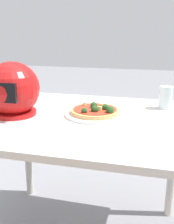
# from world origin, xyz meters

# --- Properties ---
(dining_table) EXTENTS (1.08, 0.88, 0.74)m
(dining_table) POSITION_xyz_m (0.00, 0.00, 0.65)
(dining_table) COLOR beige
(dining_table) RESTS_ON ground
(pizza_plate) EXTENTS (0.30, 0.30, 0.01)m
(pizza_plate) POSITION_xyz_m (-0.07, -0.04, 0.75)
(pizza_plate) COLOR white
(pizza_plate) RESTS_ON dining_table
(pizza) EXTENTS (0.24, 0.24, 0.05)m
(pizza) POSITION_xyz_m (-0.07, -0.04, 0.77)
(pizza) COLOR tan
(pizza) RESTS_ON pizza_plate
(motorcycle_helmet) EXTENTS (0.26, 0.26, 0.26)m
(motorcycle_helmet) POSITION_xyz_m (0.32, 0.05, 0.86)
(motorcycle_helmet) COLOR #B21414
(motorcycle_helmet) RESTS_ON dining_table
(drinking_glass) EXTENTS (0.07, 0.07, 0.12)m
(drinking_glass) POSITION_xyz_m (-0.40, -0.25, 0.80)
(drinking_glass) COLOR silver
(drinking_glass) RESTS_ON dining_table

